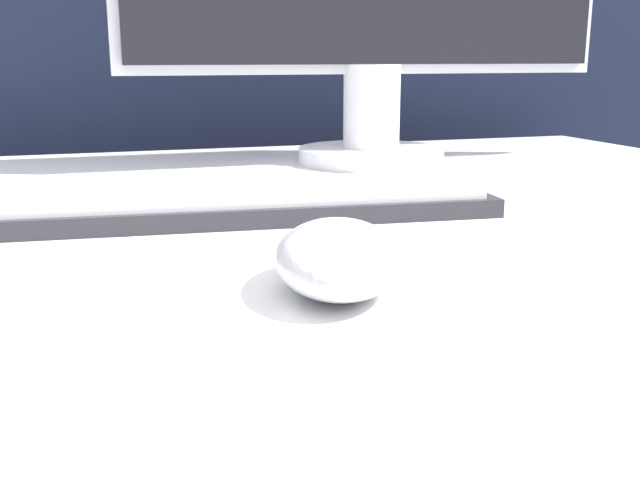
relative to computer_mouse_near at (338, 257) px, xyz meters
The scene contains 3 objects.
partition_panel 0.86m from the computer_mouse_near, 93.99° to the left, with size 5.00×0.03×1.24m.
computer_mouse_near is the anchor object (origin of this frame).
keyboard 0.23m from the computer_mouse_near, 93.43° to the left, with size 0.45×0.16×0.02m.
Camera 1 is at (-0.08, -0.65, 0.86)m, focal length 42.00 mm.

